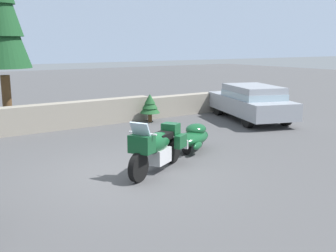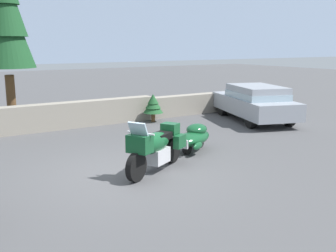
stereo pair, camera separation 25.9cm
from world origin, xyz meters
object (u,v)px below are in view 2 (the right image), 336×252
at_px(touring_motorcycle, 155,146).
at_px(car_shaped_trailer, 194,137).
at_px(pine_tree_tall, 4,10).
at_px(sedan_at_right_edge, 255,101).

relative_size(touring_motorcycle, car_shaped_trailer, 1.00).
xyz_separation_m(touring_motorcycle, pine_tree_tall, (-1.68, 7.38, 3.53)).
bearing_deg(sedan_at_right_edge, touring_motorcycle, -152.82).
xyz_separation_m(car_shaped_trailer, pine_tree_tall, (-3.58, 6.37, 3.74)).
bearing_deg(car_shaped_trailer, pine_tree_tall, 119.29).
bearing_deg(pine_tree_tall, car_shaped_trailer, -60.71).
xyz_separation_m(touring_motorcycle, sedan_at_right_edge, (6.69, 3.43, 0.15)).
bearing_deg(touring_motorcycle, sedan_at_right_edge, 27.18).
relative_size(touring_motorcycle, pine_tree_tall, 0.32).
bearing_deg(pine_tree_tall, sedan_at_right_edge, -25.23).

